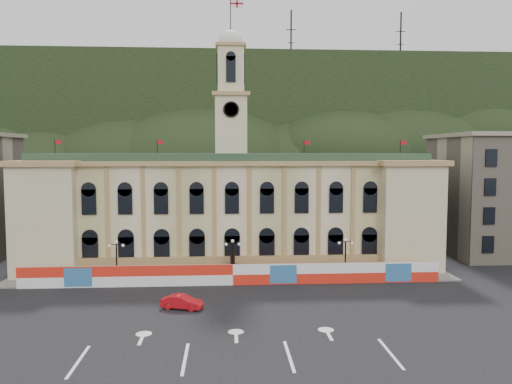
{
  "coord_description": "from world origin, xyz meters",
  "views": [
    {
      "loc": [
        -0.9,
        -43.21,
        15.73
      ],
      "look_at": [
        2.93,
        18.0,
        10.85
      ],
      "focal_mm": 35.0,
      "sensor_mm": 36.0,
      "label": 1
    }
  ],
  "objects": [
    {
      "name": "ground",
      "position": [
        0.0,
        0.0,
        0.0
      ],
      "size": [
        260.0,
        260.0,
        0.0
      ],
      "primitive_type": "plane",
      "color": "black",
      "rests_on": "ground"
    },
    {
      "name": "lane_markings",
      "position": [
        0.0,
        -5.0,
        0.0
      ],
      "size": [
        26.0,
        10.0,
        0.02
      ],
      "primitive_type": null,
      "color": "white",
      "rests_on": "ground"
    },
    {
      "name": "hill_ridge",
      "position": [
        0.03,
        121.99,
        19.48
      ],
      "size": [
        230.0,
        80.0,
        64.0
      ],
      "color": "black",
      "rests_on": "ground"
    },
    {
      "name": "city_hall",
      "position": [
        0.0,
        27.63,
        7.85
      ],
      "size": [
        56.2,
        17.6,
        37.1
      ],
      "color": "beige",
      "rests_on": "ground"
    },
    {
      "name": "side_building_right",
      "position": [
        43.0,
        30.93,
        9.33
      ],
      "size": [
        21.0,
        17.0,
        18.6
      ],
      "color": "tan",
      "rests_on": "ground"
    },
    {
      "name": "hoarding_fence",
      "position": [
        0.06,
        15.07,
        1.25
      ],
      "size": [
        50.0,
        0.44,
        2.5
      ],
      "color": "red",
      "rests_on": "ground"
    },
    {
      "name": "pavement",
      "position": [
        0.0,
        17.75,
        0.08
      ],
      "size": [
        56.0,
        5.5,
        0.16
      ],
      "primitive_type": "cube",
      "color": "slate",
      "rests_on": "ground"
    },
    {
      "name": "statue",
      "position": [
        0.0,
        18.0,
        1.19
      ],
      "size": [
        1.4,
        1.4,
        3.72
      ],
      "color": "#595651",
      "rests_on": "ground"
    },
    {
      "name": "lamp_left",
      "position": [
        -14.0,
        17.0,
        3.07
      ],
      "size": [
        1.96,
        0.44,
        5.15
      ],
      "color": "black",
      "rests_on": "ground"
    },
    {
      "name": "lamp_center",
      "position": [
        0.0,
        17.0,
        3.07
      ],
      "size": [
        1.96,
        0.44,
        5.15
      ],
      "color": "black",
      "rests_on": "ground"
    },
    {
      "name": "lamp_right",
      "position": [
        14.0,
        17.0,
        3.07
      ],
      "size": [
        1.96,
        0.44,
        5.15
      ],
      "color": "black",
      "rests_on": "ground"
    },
    {
      "name": "red_sedan",
      "position": [
        -5.26,
        6.29,
        0.7
      ],
      "size": [
        3.77,
        5.03,
        1.39
      ],
      "primitive_type": "imported",
      "rotation": [
        0.0,
        0.0,
        1.28
      ],
      "color": "#B90D15",
      "rests_on": "ground"
    }
  ]
}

